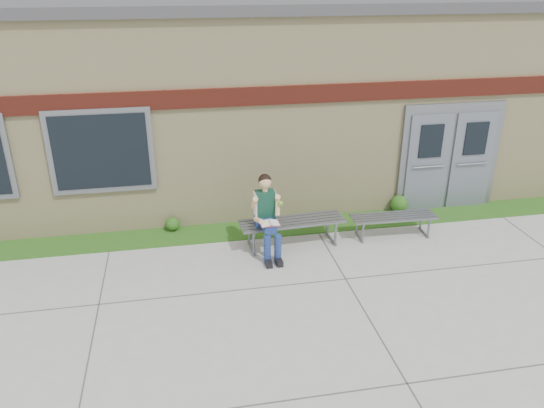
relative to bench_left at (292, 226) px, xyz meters
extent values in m
plane|color=#9E9E99|center=(-0.38, -1.86, -0.39)|extent=(80.00, 80.00, 0.00)
cube|color=#194C14|center=(-0.38, 0.74, -0.38)|extent=(16.00, 0.80, 0.02)
cube|color=beige|center=(-0.38, 4.14, 1.61)|extent=(16.00, 6.00, 4.00)
cube|color=#3F3F42|center=(-0.38, 4.14, 3.71)|extent=(16.20, 6.20, 0.20)
cube|color=maroon|center=(-0.38, 1.11, 2.21)|extent=(16.00, 0.06, 0.35)
cube|color=slate|center=(-3.38, 1.10, 1.31)|extent=(1.90, 0.08, 1.60)
cube|color=black|center=(-3.38, 1.06, 1.31)|extent=(1.70, 0.04, 1.40)
cube|color=slate|center=(3.62, 1.10, 0.76)|extent=(2.20, 0.08, 2.30)
cube|color=slate|center=(3.12, 1.05, 0.66)|extent=(0.92, 0.06, 2.10)
cube|color=slate|center=(4.12, 1.05, 0.66)|extent=(0.92, 0.06, 2.10)
cube|color=slate|center=(0.00, 0.00, 0.10)|extent=(1.98, 0.66, 0.04)
cube|color=slate|center=(-0.78, 0.00, -0.17)|extent=(0.08, 0.55, 0.45)
cube|color=slate|center=(0.78, 0.00, -0.17)|extent=(0.08, 0.55, 0.45)
cube|color=slate|center=(2.00, 0.00, 0.02)|extent=(1.66, 0.51, 0.03)
cube|color=slate|center=(1.34, 0.00, -0.20)|extent=(0.06, 0.46, 0.37)
cube|color=slate|center=(2.66, 0.00, -0.20)|extent=(0.06, 0.46, 0.37)
cube|color=navy|center=(-0.53, -0.05, 0.20)|extent=(0.37, 0.27, 0.17)
cube|color=#0F3821|center=(-0.52, -0.08, 0.53)|extent=(0.35, 0.23, 0.49)
sphere|color=#DCB079|center=(-0.52, -0.09, 0.95)|extent=(0.23, 0.23, 0.22)
sphere|color=black|center=(-0.52, -0.06, 0.98)|extent=(0.24, 0.24, 0.23)
cylinder|color=navy|center=(-0.61, -0.33, 0.22)|extent=(0.18, 0.45, 0.16)
cylinder|color=navy|center=(-0.42, -0.33, 0.22)|extent=(0.18, 0.45, 0.16)
cylinder|color=navy|center=(-0.58, -0.59, -0.13)|extent=(0.13, 0.13, 0.53)
cylinder|color=navy|center=(-0.39, -0.58, -0.13)|extent=(0.13, 0.13, 0.53)
cube|color=black|center=(-0.58, -0.66, -0.34)|extent=(0.12, 0.28, 0.11)
cube|color=black|center=(-0.39, -0.65, -0.34)|extent=(0.12, 0.28, 0.11)
cylinder|color=#DCB079|center=(-0.72, -0.15, 0.59)|extent=(0.10, 0.24, 0.28)
cylinder|color=#DCB079|center=(-0.32, -0.13, 0.59)|extent=(0.10, 0.24, 0.28)
cube|color=white|center=(-0.51, -0.46, 0.33)|extent=(0.34, 0.25, 0.02)
cube|color=#C94B60|center=(-0.51, -0.46, 0.32)|extent=(0.34, 0.26, 0.01)
sphere|color=#6FAA2D|center=(-0.28, -0.28, 0.60)|extent=(0.09, 0.09, 0.09)
sphere|color=#194C14|center=(-2.20, 0.99, -0.23)|extent=(0.27, 0.27, 0.27)
sphere|color=#194C14|center=(2.55, 0.99, -0.19)|extent=(0.37, 0.37, 0.37)
camera|label=1|loc=(-2.00, -8.62, 4.37)|focal=35.00mm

